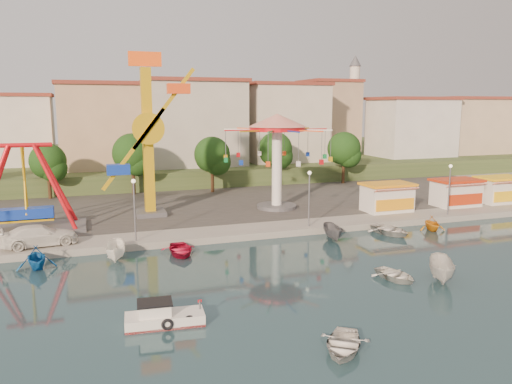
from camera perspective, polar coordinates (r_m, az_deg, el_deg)
name	(u,v)px	position (r m, az deg, el deg)	size (l,w,h in m)	color
ground	(281,289)	(33.28, 2.87, -11.04)	(200.00, 200.00, 0.00)	#143137
quay_deck	(154,170)	(92.31, -11.56, 2.44)	(200.00, 100.00, 0.60)	#9E998E
asphalt_pad	(189,200)	(61.02, -7.63, -0.88)	(90.00, 28.00, 0.01)	#4C4944
hill_terrace	(150,161)	(97.10, -11.98, 3.49)	(200.00, 60.00, 3.00)	#384C26
pirate_ship_ride	(25,190)	(49.46, -24.86, 0.24)	(10.00, 5.00, 8.00)	#59595E
kamikaze_tower	(151,139)	(51.74, -11.87, 5.91)	(6.45, 3.10, 16.50)	#59595E
wave_swinger	(277,140)	(54.53, 2.43, 5.98)	(11.60, 11.60, 10.40)	#59595E
booth_left	(387,197)	(55.48, 14.75, -0.55)	(5.40, 3.78, 3.08)	white
booth_mid	(456,192)	(60.95, 21.89, -0.03)	(5.40, 3.78, 3.08)	white
booth_right	(500,189)	(65.24, 26.11, 0.28)	(5.40, 3.78, 3.08)	white
lamp_post_1	(135,212)	(42.90, -13.69, -2.22)	(0.14, 0.14, 5.00)	#59595E
lamp_post_2	(309,200)	(47.04, 6.08, -0.94)	(0.14, 0.14, 5.00)	#59595E
lamp_post_3	(449,191)	(55.65, 21.19, 0.11)	(0.14, 0.14, 5.00)	#59595E
tree_1	(48,161)	(65.57, -22.70, 3.25)	(4.35, 4.35, 6.80)	#382314
tree_2	(132,153)	(65.17, -13.95, 4.32)	(5.02, 5.02, 7.85)	#382314
tree_3	(212,155)	(65.41, -5.04, 4.27)	(4.68, 4.68, 7.32)	#382314
tree_4	(275,149)	(71.25, 2.22, 4.91)	(4.86, 4.86, 7.60)	#382314
tree_5	(344,149)	(73.84, 10.02, 4.91)	(4.83, 4.83, 7.54)	#382314
building_1	(14,137)	(80.94, -25.92, 5.64)	(12.33, 9.01, 8.63)	silver
building_2	(107,127)	(80.94, -16.62, 7.13)	(11.95, 9.28, 11.23)	tan
building_3	(200,133)	(79.65, -6.46, 6.71)	(12.59, 10.50, 9.20)	beige
building_4	(272,131)	(86.77, 1.82, 7.03)	(10.75, 9.23, 9.24)	beige
building_5	(346,124)	(90.64, 10.21, 7.62)	(12.77, 10.96, 11.21)	tan
building_6	(407,121)	(95.62, 16.92, 7.81)	(8.23, 8.98, 12.36)	silver
building_7	(442,129)	(106.83, 20.53, 6.81)	(11.59, 10.93, 8.76)	beige
minaret	(354,102)	(95.56, 11.13, 10.06)	(2.80, 2.80, 18.00)	silver
cabin_motorboat	(163,318)	(28.55, -10.60, -13.97)	(4.39, 2.00, 1.50)	white
rowboat_a	(396,275)	(36.11, 15.66, -9.12)	(2.39, 3.35, 0.69)	silver
rowboat_b	(343,344)	(25.76, 9.89, -16.79)	(2.52, 3.53, 0.73)	silver
skiff	(442,270)	(36.62, 20.49, -8.34)	(1.59, 4.24, 1.64)	silver
van	(39,236)	(44.26, -23.53, -4.59)	(2.39, 5.88, 1.71)	white
moored_boat_1	(36,257)	(40.36, -23.82, -6.83)	(2.81, 3.26, 1.72)	#1359A8
moored_boat_2	(116,251)	(40.24, -15.71, -6.55)	(1.47, 3.90, 1.51)	white
moored_boat_3	(180,250)	(40.87, -8.65, -6.54)	(2.80, 3.91, 0.81)	#AE0D2D
moored_boat_5	(333,232)	(45.16, 8.81, -4.57)	(1.38, 3.67, 1.42)	#5B5B60
moored_boat_6	(390,230)	(48.23, 15.10, -4.20)	(3.01, 4.21, 0.87)	silver
moored_boat_7	(432,223)	(50.87, 19.47, -3.37)	(2.39, 2.77, 1.46)	orange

